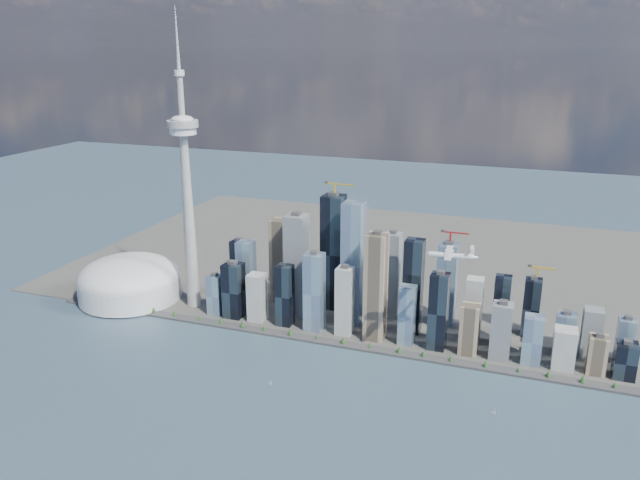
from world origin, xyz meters
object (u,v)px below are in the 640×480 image
(airplane, at_px, (451,255))
(sailboat_west, at_px, (271,383))
(dome_stadium, at_px, (129,281))
(sailboat_east, at_px, (494,412))
(needle_tower, at_px, (187,189))

(airplane, distance_m, sailboat_west, 330.85)
(sailboat_west, bearing_deg, dome_stadium, 164.03)
(dome_stadium, xyz_separation_m, airplane, (643.31, -99.97, 160.77))
(sailboat_west, relative_size, sailboat_east, 0.92)
(needle_tower, bearing_deg, sailboat_west, -39.90)
(airplane, bearing_deg, sailboat_east, -47.48)
(needle_tower, height_order, dome_stadium, needle_tower)
(dome_stadium, height_order, sailboat_east, dome_stadium)
(sailboat_east, bearing_deg, needle_tower, -173.34)
(needle_tower, height_order, sailboat_east, needle_tower)
(airplane, relative_size, sailboat_west, 8.61)
(sailboat_west, bearing_deg, needle_tower, 151.57)
(needle_tower, distance_m, sailboat_east, 656.79)
(airplane, relative_size, sailboat_east, 7.92)
(dome_stadium, distance_m, airplane, 670.58)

